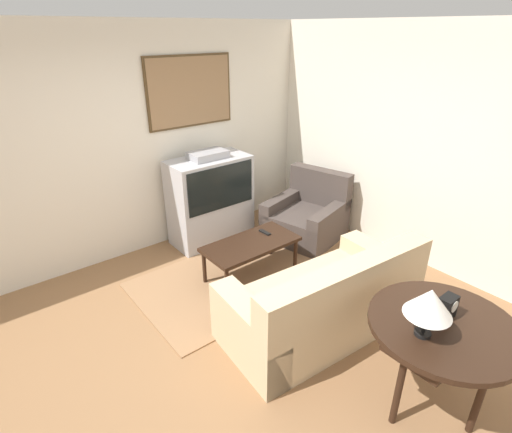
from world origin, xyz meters
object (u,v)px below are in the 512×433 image
object	(u,v)px
armchair	(307,217)
mantel_clock	(447,307)
couch	(324,303)
coffee_table	(251,246)
console_table	(443,332)
tv	(210,199)
table_lamp	(430,303)

from	to	relation	value
armchair	mantel_clock	xyz separation A→B (m)	(-1.13, -2.45, 0.56)
couch	coffee_table	bearing A→B (deg)	-86.81
couch	console_table	bearing A→B (deg)	96.85
console_table	couch	bearing A→B (deg)	91.94
armchair	mantel_clock	bearing A→B (deg)	-38.82
coffee_table	console_table	bearing A→B (deg)	-89.95
tv	mantel_clock	size ratio (longest dim) A/B	7.19
armchair	coffee_table	world-z (taller)	armchair
table_lamp	tv	bearing A→B (deg)	83.40
coffee_table	console_table	size ratio (longest dim) A/B	1.03
armchair	table_lamp	xyz separation A→B (m)	(-1.43, -2.45, 0.74)
table_lamp	mantel_clock	world-z (taller)	table_lamp
coffee_table	mantel_clock	world-z (taller)	mantel_clock
console_table	mantel_clock	distance (m)	0.18
coffee_table	console_table	xyz separation A→B (m)	(0.00, -2.18, 0.28)
couch	coffee_table	size ratio (longest dim) A/B	1.77
tv	coffee_table	world-z (taller)	tv
couch	armchair	distance (m)	1.90
tv	couch	xyz separation A→B (m)	(-0.18, -2.17, -0.27)
coffee_table	mantel_clock	bearing A→B (deg)	-88.01
coffee_table	console_table	distance (m)	2.20
tv	console_table	distance (m)	3.23
tv	table_lamp	size ratio (longest dim) A/B	3.34
console_table	table_lamp	world-z (taller)	table_lamp
couch	armchair	world-z (taller)	armchair
armchair	coffee_table	size ratio (longest dim) A/B	1.03
coffee_table	armchair	bearing A→B (deg)	14.28
armchair	table_lamp	distance (m)	2.93
couch	console_table	size ratio (longest dim) A/B	1.84
table_lamp	couch	bearing A→B (deg)	79.55
armchair	console_table	size ratio (longest dim) A/B	1.06
couch	console_table	xyz separation A→B (m)	(0.04, -1.05, 0.37)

